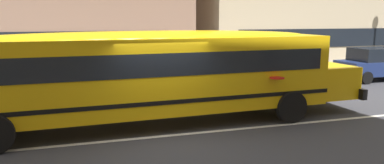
% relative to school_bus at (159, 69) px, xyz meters
% --- Properties ---
extents(ground_plane, '(400.00, 400.00, 0.00)m').
position_rel_school_bus_xyz_m(ground_plane, '(-0.13, -1.23, -1.64)').
color(ground_plane, '#38383D').
extents(sidewalk_far, '(120.00, 3.00, 0.01)m').
position_rel_school_bus_xyz_m(sidewalk_far, '(-0.13, 7.01, -1.64)').
color(sidewalk_far, gray).
rests_on(sidewalk_far, ground_plane).
extents(lane_centreline, '(110.00, 0.16, 0.01)m').
position_rel_school_bus_xyz_m(lane_centreline, '(-0.13, -1.23, -1.64)').
color(lane_centreline, silver).
rests_on(lane_centreline, ground_plane).
extents(school_bus, '(12.45, 3.00, 2.76)m').
position_rel_school_bus_xyz_m(school_bus, '(0.00, 0.00, 0.00)').
color(school_bus, yellow).
rests_on(school_bus, ground_plane).
extents(parked_car_dark_blue_near_corner, '(3.90, 1.89, 1.64)m').
position_rel_school_bus_xyz_m(parked_car_dark_blue_near_corner, '(12.06, 4.43, -0.80)').
color(parked_car_dark_blue_near_corner, navy).
rests_on(parked_car_dark_blue_near_corner, ground_plane).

